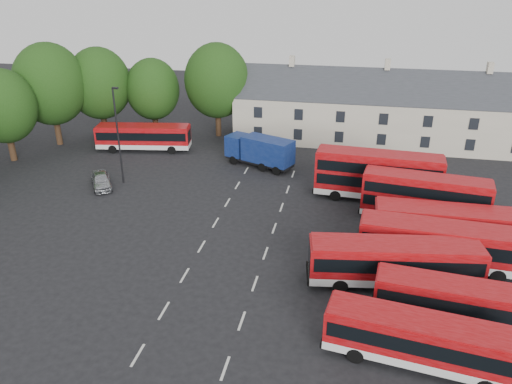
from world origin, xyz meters
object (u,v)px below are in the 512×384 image
(box_truck, at_px, (260,150))
(silver_car, at_px, (101,180))
(bus_dd_south, at_px, (425,196))
(bus_row_a, at_px, (423,338))
(lamppost, at_px, (118,134))

(box_truck, distance_m, silver_car, 16.47)
(bus_dd_south, bearing_deg, silver_car, -174.88)
(bus_row_a, height_order, box_truck, box_truck)
(lamppost, bearing_deg, bus_row_a, -37.14)
(silver_car, bearing_deg, bus_row_a, -65.66)
(bus_row_a, distance_m, lamppost, 33.32)
(box_truck, xyz_separation_m, silver_car, (-14.07, -8.49, -1.13))
(bus_dd_south, distance_m, box_truck, 18.56)
(bus_row_a, xyz_separation_m, lamppost, (-26.43, 20.02, 3.37))
(lamppost, bearing_deg, box_truck, 29.40)
(bus_dd_south, height_order, lamppost, lamppost)
(silver_car, bearing_deg, box_truck, -1.05)
(box_truck, relative_size, silver_car, 1.84)
(box_truck, bearing_deg, lamppost, -127.67)
(silver_car, relative_size, lamppost, 0.45)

